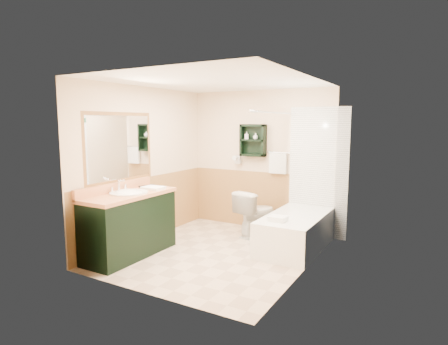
# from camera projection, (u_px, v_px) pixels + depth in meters

# --- Properties ---
(floor) EXTENTS (3.00, 3.00, 0.00)m
(floor) POSITION_uv_depth(u_px,v_px,m) (216.00, 252.00, 5.37)
(floor) COLOR beige
(floor) RESTS_ON ground
(back_wall) EXTENTS (2.60, 0.04, 2.40)m
(back_wall) POSITION_uv_depth(u_px,v_px,m) (261.00, 160.00, 6.52)
(back_wall) COLOR #FFEBC7
(back_wall) RESTS_ON ground
(left_wall) EXTENTS (0.04, 3.00, 2.40)m
(left_wall) POSITION_uv_depth(u_px,v_px,m) (144.00, 164.00, 5.86)
(left_wall) COLOR #FFEBC7
(left_wall) RESTS_ON ground
(right_wall) EXTENTS (0.04, 3.00, 2.40)m
(right_wall) POSITION_uv_depth(u_px,v_px,m) (309.00, 176.00, 4.56)
(right_wall) COLOR #FFEBC7
(right_wall) RESTS_ON ground
(ceiling) EXTENTS (2.60, 3.00, 0.04)m
(ceiling) POSITION_uv_depth(u_px,v_px,m) (216.00, 80.00, 5.05)
(ceiling) COLOR white
(ceiling) RESTS_ON back_wall
(wainscot_left) EXTENTS (2.98, 2.98, 1.00)m
(wainscot_left) POSITION_uv_depth(u_px,v_px,m) (147.00, 208.00, 5.93)
(wainscot_left) COLOR tan
(wainscot_left) RESTS_ON left_wall
(wainscot_back) EXTENTS (2.58, 2.58, 1.00)m
(wainscot_back) POSITION_uv_depth(u_px,v_px,m) (259.00, 200.00, 6.58)
(wainscot_back) COLOR tan
(wainscot_back) RESTS_ON back_wall
(mirror_frame) EXTENTS (1.30, 1.30, 1.00)m
(mirror_frame) POSITION_uv_depth(u_px,v_px,m) (120.00, 147.00, 5.32)
(mirror_frame) COLOR olive
(mirror_frame) RESTS_ON left_wall
(mirror_glass) EXTENTS (1.20, 1.20, 0.90)m
(mirror_glass) POSITION_uv_depth(u_px,v_px,m) (120.00, 147.00, 5.32)
(mirror_glass) COLOR white
(mirror_glass) RESTS_ON left_wall
(tile_right) EXTENTS (1.50, 1.50, 2.10)m
(tile_right) POSITION_uv_depth(u_px,v_px,m) (322.00, 180.00, 5.25)
(tile_right) COLOR white
(tile_right) RESTS_ON right_wall
(tile_back) EXTENTS (0.95, 0.95, 2.10)m
(tile_back) POSITION_uv_depth(u_px,v_px,m) (318.00, 173.00, 6.00)
(tile_back) COLOR white
(tile_back) RESTS_ON back_wall
(tile_accent) EXTENTS (1.50, 1.50, 0.10)m
(tile_accent) POSITION_uv_depth(u_px,v_px,m) (323.00, 119.00, 5.14)
(tile_accent) COLOR #14482D
(tile_accent) RESTS_ON right_wall
(wall_shelf) EXTENTS (0.45, 0.15, 0.55)m
(wall_shelf) POSITION_uv_depth(u_px,v_px,m) (253.00, 140.00, 6.42)
(wall_shelf) COLOR black
(wall_shelf) RESTS_ON back_wall
(hair_dryer) EXTENTS (0.10, 0.24, 0.18)m
(hair_dryer) POSITION_uv_depth(u_px,v_px,m) (238.00, 160.00, 6.64)
(hair_dryer) COLOR white
(hair_dryer) RESTS_ON back_wall
(towel_bar) EXTENTS (0.40, 0.06, 0.40)m
(towel_bar) POSITION_uv_depth(u_px,v_px,m) (278.00, 153.00, 6.27)
(towel_bar) COLOR white
(towel_bar) RESTS_ON back_wall
(curtain_rod) EXTENTS (0.03, 1.60, 0.03)m
(curtain_rod) POSITION_uv_depth(u_px,v_px,m) (273.00, 112.00, 5.49)
(curtain_rod) COLOR silver
(curtain_rod) RESTS_ON back_wall
(shower_curtain) EXTENTS (1.05, 1.05, 1.70)m
(shower_curtain) POSITION_uv_depth(u_px,v_px,m) (276.00, 169.00, 5.75)
(shower_curtain) COLOR beige
(shower_curtain) RESTS_ON curtain_rod
(vanity) EXTENTS (0.59, 1.40, 0.89)m
(vanity) POSITION_uv_depth(u_px,v_px,m) (130.00, 224.00, 5.21)
(vanity) COLOR black
(vanity) RESTS_ON ground
(bathtub) EXTENTS (0.76, 1.50, 0.51)m
(bathtub) POSITION_uv_depth(u_px,v_px,m) (295.00, 232.00, 5.51)
(bathtub) COLOR white
(bathtub) RESTS_ON ground
(toilet) EXTENTS (0.61, 0.84, 0.74)m
(toilet) POSITION_uv_depth(u_px,v_px,m) (256.00, 213.00, 6.15)
(toilet) COLOR white
(toilet) RESTS_ON ground
(counter_towel) EXTENTS (0.30, 0.23, 0.04)m
(counter_towel) POSITION_uv_depth(u_px,v_px,m) (153.00, 188.00, 5.44)
(counter_towel) COLOR white
(counter_towel) RESTS_ON vanity
(vanity_book) EXTENTS (0.18, 0.07, 0.24)m
(vanity_book) POSITION_uv_depth(u_px,v_px,m) (145.00, 179.00, 5.66)
(vanity_book) COLOR black
(vanity_book) RESTS_ON vanity
(tub_towel) EXTENTS (0.24, 0.20, 0.07)m
(tub_towel) POSITION_uv_depth(u_px,v_px,m) (278.00, 219.00, 5.13)
(tub_towel) COLOR white
(tub_towel) RESTS_ON bathtub
(soap_bottle_a) EXTENTS (0.10, 0.15, 0.06)m
(soap_bottle_a) POSITION_uv_depth(u_px,v_px,m) (247.00, 137.00, 6.47)
(soap_bottle_a) COLOR white
(soap_bottle_a) RESTS_ON wall_shelf
(soap_bottle_b) EXTENTS (0.12, 0.13, 0.08)m
(soap_bottle_b) POSITION_uv_depth(u_px,v_px,m) (256.00, 137.00, 6.38)
(soap_bottle_b) COLOR white
(soap_bottle_b) RESTS_ON wall_shelf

